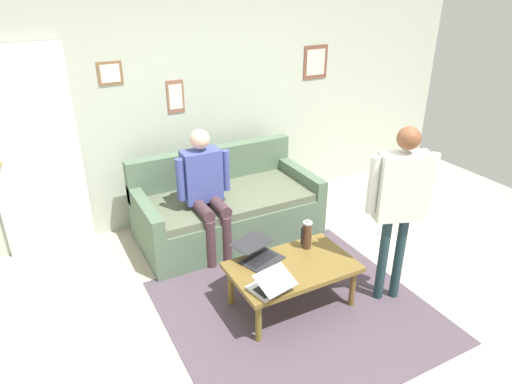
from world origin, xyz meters
TOP-DOWN VIEW (x-y plane):
  - ground_plane at (0.00, 0.00)m, footprint 7.68×7.68m
  - area_rug at (0.01, -0.05)m, footprint 2.11×2.00m
  - back_wall at (-0.00, -2.20)m, footprint 7.04×0.11m
  - interior_door at (1.70, -2.11)m, footprint 0.82×0.09m
  - couch at (-0.01, -1.52)m, footprint 1.89×0.95m
  - coffee_table at (0.01, -0.15)m, footprint 1.04×0.64m
  - laptop_left at (0.22, -0.37)m, footprint 0.43×0.44m
  - laptop_center at (0.33, 0.05)m, footprint 0.34×0.34m
  - french_press at (-0.24, -0.33)m, footprint 0.10×0.08m
  - person_standing at (-0.79, 0.15)m, footprint 0.55×0.30m
  - person_seated at (0.31, -1.29)m, footprint 0.55×0.51m

SIDE VIEW (x-z plane):
  - ground_plane at x=0.00m, z-range 0.00..0.00m
  - area_rug at x=0.01m, z-range 0.00..0.01m
  - couch at x=-0.01m, z-range -0.14..0.74m
  - coffee_table at x=0.01m, z-range 0.16..0.56m
  - laptop_center at x=0.33m, z-range 0.37..0.53m
  - laptop_left at x=0.22m, z-range 0.39..0.52m
  - french_press at x=-0.24m, z-range 0.39..0.68m
  - person_seated at x=0.31m, z-range 0.09..1.37m
  - person_standing at x=-0.79m, z-range 0.22..1.79m
  - interior_door at x=1.70m, z-range 0.00..2.05m
  - back_wall at x=0.00m, z-range 0.00..2.70m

